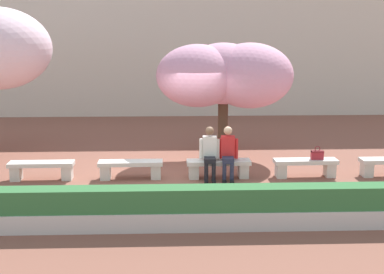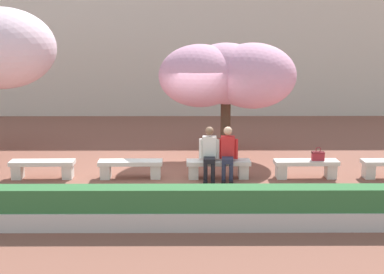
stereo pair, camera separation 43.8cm
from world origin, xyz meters
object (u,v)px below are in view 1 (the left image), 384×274
(handbag, at_px, (317,154))
(cherry_tree_main, at_px, (225,75))
(person_seated_right, at_px, (228,151))
(stone_bench_near_west, at_px, (42,168))
(stone_bench_near_east, at_px, (219,166))
(stone_bench_east_end, at_px, (305,165))
(stone_bench_center, at_px, (131,167))
(person_seated_left, at_px, (210,151))

(handbag, height_order, cherry_tree_main, cherry_tree_main)
(person_seated_right, distance_m, handbag, 2.24)
(cherry_tree_main, bearing_deg, stone_bench_near_west, -154.43)
(stone_bench_near_east, height_order, person_seated_right, person_seated_right)
(stone_bench_east_end, xyz_separation_m, person_seated_right, (-1.96, -0.05, 0.40))
(person_seated_right, distance_m, cherry_tree_main, 2.84)
(stone_bench_near_west, xyz_separation_m, cherry_tree_main, (4.72, 2.26, 2.04))
(stone_bench_east_end, bearing_deg, stone_bench_center, 180.00)
(person_seated_right, bearing_deg, stone_bench_center, 178.72)
(stone_bench_near_west, bearing_deg, stone_bench_east_end, 0.00)
(stone_bench_east_end, height_order, person_seated_left, person_seated_left)
(person_seated_right, height_order, handbag, person_seated_right)
(person_seated_left, xyz_separation_m, cherry_tree_main, (0.60, 2.31, 1.64))
(stone_bench_east_end, height_order, cherry_tree_main, cherry_tree_main)
(stone_bench_center, relative_size, stone_bench_east_end, 1.00)
(stone_bench_center, distance_m, handbag, 4.64)
(stone_bench_center, bearing_deg, person_seated_left, -1.57)
(handbag, bearing_deg, stone_bench_near_west, 179.92)
(stone_bench_near_east, distance_m, cherry_tree_main, 3.07)
(stone_bench_center, xyz_separation_m, handbag, (4.64, -0.01, 0.28))
(person_seated_right, bearing_deg, stone_bench_near_east, 166.40)
(person_seated_left, xyz_separation_m, handbag, (2.69, 0.04, -0.12))
(stone_bench_near_west, xyz_separation_m, stone_bench_center, (2.18, 0.00, 0.00))
(stone_bench_center, distance_m, stone_bench_east_end, 4.35)
(stone_bench_near_west, height_order, stone_bench_center, same)
(handbag, xyz_separation_m, cherry_tree_main, (-2.09, 2.27, 1.76))
(stone_bench_near_east, bearing_deg, stone_bench_near_west, 180.00)
(handbag, bearing_deg, person_seated_right, -178.86)
(person_seated_left, distance_m, cherry_tree_main, 2.90)
(stone_bench_near_west, relative_size, person_seated_right, 1.23)
(stone_bench_near_east, relative_size, person_seated_right, 1.23)
(stone_bench_near_west, distance_m, stone_bench_near_east, 4.35)
(cherry_tree_main, bearing_deg, person_seated_left, -104.50)
(stone_bench_near_east, distance_m, stone_bench_east_end, 2.18)
(person_seated_right, bearing_deg, handbag, 1.14)
(stone_bench_near_west, relative_size, stone_bench_east_end, 1.00)
(cherry_tree_main, bearing_deg, stone_bench_near_east, -99.30)
(stone_bench_center, bearing_deg, person_seated_right, -1.28)
(person_seated_right, relative_size, handbag, 3.81)
(cherry_tree_main, bearing_deg, person_seated_right, -93.70)
(stone_bench_center, distance_m, stone_bench_near_east, 2.18)
(stone_bench_near_west, distance_m, handbag, 6.82)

